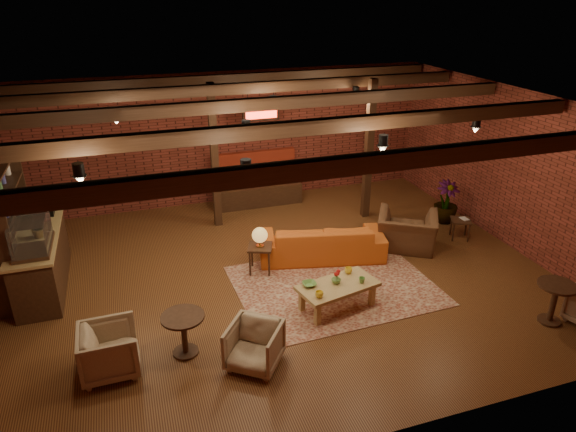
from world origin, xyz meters
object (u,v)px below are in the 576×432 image
object	(u,v)px
sofa	(321,241)
plant_tall	(452,161)
armchair_a	(109,348)
round_table_right	(555,297)
coffee_table	(337,287)
round_table_left	(184,328)
side_table_book	(461,221)
armchair_right	(407,225)
armchair_b	(254,344)
side_table_lamp	(260,239)

from	to	relation	value
sofa	plant_tall	size ratio (longest dim) A/B	0.84
armchair_a	round_table_right	xyz separation A→B (m)	(6.78, -1.00, 0.08)
coffee_table	plant_tall	distance (m)	4.61
sofa	round_table_left	xyz separation A→B (m)	(-3.01, -2.14, 0.09)
coffee_table	side_table_book	world-z (taller)	coffee_table
plant_tall	armchair_right	bearing A→B (deg)	-150.04
coffee_table	round_table_left	size ratio (longest dim) A/B	2.19
coffee_table	armchair_b	distance (m)	1.93
coffee_table	armchair_right	world-z (taller)	armchair_right
coffee_table	side_table_book	distance (m)	3.90
round_table_right	coffee_table	bearing A→B (deg)	155.18
armchair_a	armchair_right	distance (m)	6.21
side_table_lamp	armchair_a	distance (m)	3.42
coffee_table	side_table_book	bearing A→B (deg)	24.05
armchair_right	side_table_book	xyz separation A→B (m)	(1.33, 0.03, -0.10)
armchair_b	round_table_right	bearing A→B (deg)	30.55
armchair_b	plant_tall	size ratio (longest dim) A/B	0.25
sofa	plant_tall	xyz separation A→B (m)	(3.33, 0.69, 1.10)
armchair_right	plant_tall	world-z (taller)	plant_tall
armchair_a	armchair_b	world-z (taller)	armchair_a
side_table_lamp	plant_tall	world-z (taller)	plant_tall
sofa	side_table_book	bearing A→B (deg)	-169.97
armchair_a	plant_tall	xyz separation A→B (m)	(7.39, 2.89, 1.07)
round_table_right	side_table_lamp	bearing A→B (deg)	143.11
coffee_table	sofa	bearing A→B (deg)	76.37
coffee_table	round_table_left	xyz separation A→B (m)	(-2.59, -0.39, 0.04)
coffee_table	side_table_book	xyz separation A→B (m)	(3.57, 1.59, 0.00)
coffee_table	armchair_right	distance (m)	2.73
armchair_right	coffee_table	bearing A→B (deg)	66.44
armchair_right	plant_tall	distance (m)	2.00
sofa	round_table_left	bearing A→B (deg)	48.34
armchair_a	armchair_b	xyz separation A→B (m)	(1.95, -0.50, -0.03)
round_table_left	plant_tall	xyz separation A→B (m)	(6.35, 2.83, 1.02)
round_table_left	round_table_right	size ratio (longest dim) A/B	0.94
armchair_a	round_table_right	size ratio (longest dim) A/B	1.12
side_table_lamp	armchair_a	world-z (taller)	side_table_lamp
round_table_left	plant_tall	distance (m)	7.02
armchair_right	side_table_book	distance (m)	1.33
armchair_a	sofa	bearing A→B (deg)	-62.56
sofa	plant_tall	world-z (taller)	plant_tall
sofa	coffee_table	world-z (taller)	sofa
coffee_table	side_table_lamp	world-z (taller)	side_table_lamp
coffee_table	armchair_a	size ratio (longest dim) A/B	1.82
armchair_right	round_table_right	bearing A→B (deg)	138.19
sofa	armchair_right	xyz separation A→B (m)	(1.81, -0.19, 0.15)
round_table_left	armchair_a	xyz separation A→B (m)	(-1.04, -0.06, -0.05)
round_table_right	plant_tall	size ratio (longest dim) A/B	0.24
round_table_left	armchair_right	xyz separation A→B (m)	(4.83, 1.95, 0.06)
armchair_right	plant_tall	bearing A→B (deg)	-118.54
coffee_table	side_table_lamp	size ratio (longest dim) A/B	1.57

